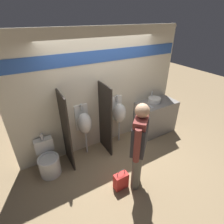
{
  "coord_description": "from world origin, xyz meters",
  "views": [
    {
      "loc": [
        -1.64,
        -2.65,
        2.87
      ],
      "look_at": [
        0.0,
        0.17,
        1.05
      ],
      "focal_mm": 28.0,
      "sensor_mm": 36.0,
      "label": 1
    }
  ],
  "objects_px": {
    "cell_phone": "(151,107)",
    "person_in_vest": "(139,143)",
    "sink_basin": "(154,100)",
    "urinal_far": "(119,113)",
    "shopping_bag": "(121,181)",
    "urinal_near_counter": "(84,123)",
    "toilet": "(49,162)"
  },
  "relations": [
    {
      "from": "cell_phone",
      "to": "person_in_vest",
      "type": "distance_m",
      "value": 1.59
    },
    {
      "from": "sink_basin",
      "to": "cell_phone",
      "type": "xyz_separation_m",
      "value": [
        -0.27,
        -0.18,
        -0.05
      ]
    },
    {
      "from": "urinal_far",
      "to": "shopping_bag",
      "type": "height_order",
      "value": "urinal_far"
    },
    {
      "from": "cell_phone",
      "to": "urinal_near_counter",
      "type": "bearing_deg",
      "value": 171.17
    },
    {
      "from": "urinal_near_counter",
      "to": "person_in_vest",
      "type": "height_order",
      "value": "person_in_vest"
    },
    {
      "from": "cell_phone",
      "to": "toilet",
      "type": "relative_size",
      "value": 0.17
    },
    {
      "from": "shopping_bag",
      "to": "toilet",
      "type": "bearing_deg",
      "value": 135.0
    },
    {
      "from": "urinal_near_counter",
      "to": "urinal_far",
      "type": "distance_m",
      "value": 0.89
    },
    {
      "from": "cell_phone",
      "to": "urinal_near_counter",
      "type": "height_order",
      "value": "urinal_near_counter"
    },
    {
      "from": "toilet",
      "to": "person_in_vest",
      "type": "xyz_separation_m",
      "value": [
        1.36,
        -1.13,
        0.73
      ]
    },
    {
      "from": "person_in_vest",
      "to": "shopping_bag",
      "type": "bearing_deg",
      "value": 123.81
    },
    {
      "from": "sink_basin",
      "to": "shopping_bag",
      "type": "xyz_separation_m",
      "value": [
        -1.75,
        -1.16,
        -0.78
      ]
    },
    {
      "from": "sink_basin",
      "to": "person_in_vest",
      "type": "bearing_deg",
      "value": -139.87
    },
    {
      "from": "shopping_bag",
      "to": "person_in_vest",
      "type": "bearing_deg",
      "value": -13.82
    },
    {
      "from": "cell_phone",
      "to": "shopping_bag",
      "type": "relative_size",
      "value": 0.31
    },
    {
      "from": "toilet",
      "to": "cell_phone",
      "type": "bearing_deg",
      "value": -1.82
    },
    {
      "from": "sink_basin",
      "to": "cell_phone",
      "type": "relative_size",
      "value": 2.31
    },
    {
      "from": "cell_phone",
      "to": "urinal_near_counter",
      "type": "relative_size",
      "value": 0.11
    },
    {
      "from": "urinal_far",
      "to": "toilet",
      "type": "height_order",
      "value": "urinal_far"
    },
    {
      "from": "toilet",
      "to": "urinal_near_counter",
      "type": "bearing_deg",
      "value": 11.14
    },
    {
      "from": "urinal_near_counter",
      "to": "urinal_far",
      "type": "bearing_deg",
      "value": 0.0
    },
    {
      "from": "cell_phone",
      "to": "toilet",
      "type": "distance_m",
      "value": 2.62
    },
    {
      "from": "toilet",
      "to": "urinal_far",
      "type": "bearing_deg",
      "value": 5.62
    },
    {
      "from": "urinal_far",
      "to": "person_in_vest",
      "type": "xyz_separation_m",
      "value": [
        -0.43,
        -1.31,
        0.19
      ]
    },
    {
      "from": "urinal_near_counter",
      "to": "sink_basin",
      "type": "bearing_deg",
      "value": -2.36
    },
    {
      "from": "cell_phone",
      "to": "sink_basin",
      "type": "bearing_deg",
      "value": 33.66
    },
    {
      "from": "urinal_near_counter",
      "to": "shopping_bag",
      "type": "distance_m",
      "value": 1.4
    },
    {
      "from": "urinal_near_counter",
      "to": "toilet",
      "type": "bearing_deg",
      "value": -168.86
    },
    {
      "from": "cell_phone",
      "to": "urinal_far",
      "type": "relative_size",
      "value": 0.11
    },
    {
      "from": "urinal_near_counter",
      "to": "person_in_vest",
      "type": "xyz_separation_m",
      "value": [
        0.46,
        -1.31,
        0.19
      ]
    },
    {
      "from": "sink_basin",
      "to": "toilet",
      "type": "height_order",
      "value": "sink_basin"
    },
    {
      "from": "urinal_far",
      "to": "person_in_vest",
      "type": "distance_m",
      "value": 1.39
    }
  ]
}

